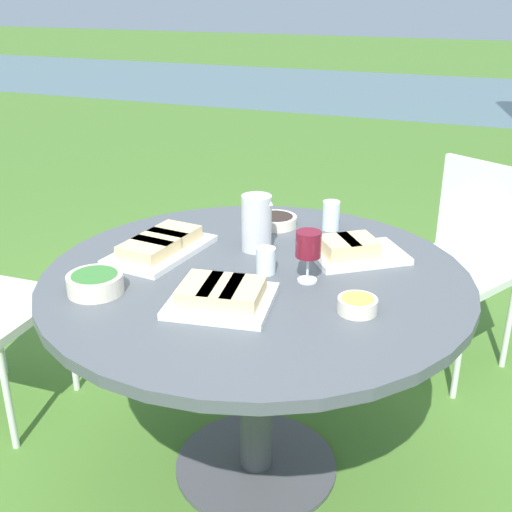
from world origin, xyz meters
TOP-DOWN VIEW (x-y plane):
  - ground_plane at (0.00, 0.00)m, footprint 40.00×40.00m
  - river_strip at (0.00, 8.74)m, footprint 40.00×4.55m
  - dining_table at (0.00, 0.00)m, footprint 1.33×1.33m
  - chair_near_left at (0.56, 1.02)m, footprint 0.59×0.58m
  - water_pitcher at (-0.07, 0.19)m, footprint 0.11×0.10m
  - wine_glass at (0.16, 0.01)m, footprint 0.08×0.08m
  - platter_bread_main at (-0.01, -0.22)m, footprint 0.32×0.30m
  - platter_charcuterie at (-0.36, 0.04)m, footprint 0.26×0.39m
  - platter_sandwich_side at (0.25, 0.23)m, footprint 0.36×0.34m
  - bowl_fries at (0.35, -0.13)m, footprint 0.11×0.11m
  - bowl_salad at (-0.38, -0.29)m, footprint 0.16×0.16m
  - bowl_olives at (-0.09, 0.42)m, footprint 0.16×0.16m
  - cup_water_near at (0.11, 0.46)m, footprint 0.06×0.06m
  - cup_water_far at (0.03, 0.02)m, footprint 0.06×0.06m
  - handbag at (-0.15, 1.25)m, footprint 0.30×0.14m

SIDE VIEW (x-z plane):
  - ground_plane at x=0.00m, z-range 0.00..0.00m
  - river_strip at x=0.00m, z-range 0.00..0.01m
  - handbag at x=-0.15m, z-range -0.06..0.31m
  - chair_near_left at x=0.56m, z-range 0.08..0.97m
  - dining_table at x=0.00m, z-range 0.26..1.01m
  - bowl_olives at x=-0.09m, z-range 0.75..0.79m
  - bowl_fries at x=0.35m, z-range 0.75..0.80m
  - platter_bread_main at x=-0.01m, z-range 0.75..0.81m
  - platter_charcuterie at x=-0.36m, z-range 0.75..0.81m
  - platter_sandwich_side at x=0.25m, z-range 0.75..0.82m
  - bowl_salad at x=-0.38m, z-range 0.76..0.81m
  - cup_water_far at x=0.03m, z-range 0.75..0.84m
  - cup_water_near at x=0.11m, z-range 0.75..0.86m
  - water_pitcher at x=-0.07m, z-range 0.75..0.94m
  - wine_glass at x=0.16m, z-range 0.79..0.95m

